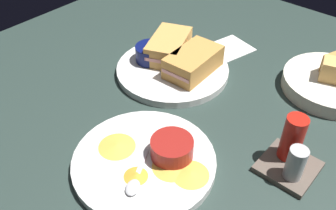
{
  "coord_description": "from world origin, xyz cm",
  "views": [
    {
      "loc": [
        48.45,
        36.16,
        48.4
      ],
      "look_at": [
        8.11,
        1.06,
        3.0
      ],
      "focal_mm": 39.19,
      "sensor_mm": 36.0,
      "label": 1
    }
  ],
  "objects": [
    {
      "name": "plate_sandwich_main",
      "position": [
        -3.82,
        -7.96,
        0.8
      ],
      "size": [
        25.21,
        25.21,
        1.6
      ],
      "primitive_type": "cylinder",
      "color": "silver",
      "rests_on": "ground_plane"
    },
    {
      "name": "plate_chips_companion",
      "position": [
        20.05,
        6.08,
        0.8
      ],
      "size": [
        24.4,
        24.4,
        1.6
      ],
      "primitive_type": "cylinder",
      "color": "silver",
      "rests_on": "ground_plane"
    },
    {
      "name": "ground_plane",
      "position": [
        0.0,
        0.0,
        -1.5
      ],
      "size": [
        110.0,
        110.0,
        3.0
      ],
      "primitive_type": "cube",
      "color": "#283833"
    },
    {
      "name": "condiment_caddy",
      "position": [
        4.32,
        24.74,
        3.41
      ],
      "size": [
        9.0,
        9.0,
        9.5
      ],
      "color": "brown",
      "rests_on": "ground_plane"
    },
    {
      "name": "plantain_chip_scatter",
      "position": [
        19.6,
        8.17,
        1.9
      ],
      "size": [
        12.55,
        21.7,
        0.6
      ],
      "color": "gold",
      "rests_on": "plate_chips_companion"
    },
    {
      "name": "spoon_by_gravy_ramekin",
      "position": [
        24.54,
        8.5,
        1.96
      ],
      "size": [
        9.38,
        6.0,
        0.8
      ],
      "color": "silver",
      "rests_on": "plate_chips_companion"
    },
    {
      "name": "sandwich_half_near",
      "position": [
        -5.53,
        -3.48,
        4.0
      ],
      "size": [
        13.59,
        8.24,
        4.8
      ],
      "color": "#C68C42",
      "rests_on": "plate_sandwich_main"
    },
    {
      "name": "paper_napkin_folded",
      "position": [
        -20.62,
        -4.13,
        0.2
      ],
      "size": [
        12.92,
        11.49,
        0.4
      ],
      "primitive_type": "cube",
      "rotation": [
        0.0,
        0.0,
        -0.26
      ],
      "color": "white",
      "rests_on": "ground_plane"
    },
    {
      "name": "ramekin_light_gravy",
      "position": [
        16.39,
        9.13,
        3.42
      ],
      "size": [
        7.26,
        7.26,
        3.37
      ],
      "color": "maroon",
      "rests_on": "plate_chips_companion"
    },
    {
      "name": "bread_basket_rear",
      "position": [
        -21.33,
        21.51,
        2.05
      ],
      "size": [
        20.36,
        20.36,
        7.29
      ],
      "color": "silver",
      "rests_on": "ground_plane"
    },
    {
      "name": "ramekin_dark_sauce",
      "position": [
        -2.66,
        -13.51,
        3.58
      ],
      "size": [
        6.98,
        6.98,
        3.68
      ],
      "color": "#0C144C",
      "rests_on": "plate_sandwich_main"
    },
    {
      "name": "sandwich_half_far",
      "position": [
        -6.85,
        -11.67,
        4.0
      ],
      "size": [
        14.94,
        12.06,
        4.8
      ],
      "color": "tan",
      "rests_on": "plate_sandwich_main"
    },
    {
      "name": "spoon_by_dark_ramekin",
      "position": [
        -5.4,
        -8.69,
        1.96
      ],
      "size": [
        6.17,
        9.31,
        0.8
      ],
      "color": "silver",
      "rests_on": "plate_sandwich_main"
    }
  ]
}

